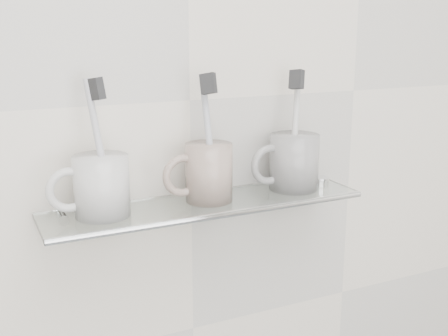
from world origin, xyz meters
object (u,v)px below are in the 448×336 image
mug_center (209,172)px  mug_right (294,162)px  mug_left (102,186)px  shelf_glass (206,204)px

mug_center → mug_right: mug_right is taller
mug_center → mug_right: 0.15m
mug_left → mug_right: bearing=7.6°
shelf_glass → mug_left: bearing=178.2°
shelf_glass → mug_right: bearing=1.8°
mug_right → mug_center: bearing=-170.4°
shelf_glass → mug_right: size_ratio=5.46×
mug_left → mug_center: mug_center is taller
mug_left → mug_right: size_ratio=0.96×
shelf_glass → mug_right: 0.17m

